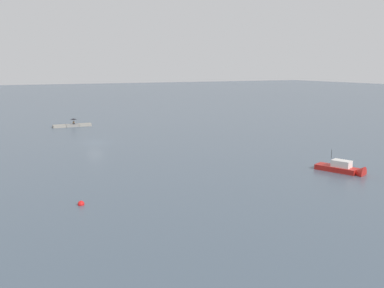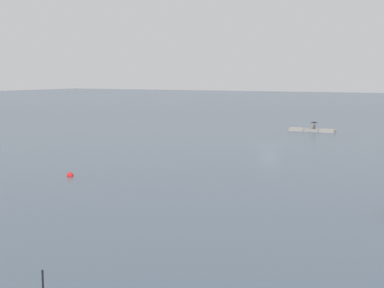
% 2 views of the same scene
% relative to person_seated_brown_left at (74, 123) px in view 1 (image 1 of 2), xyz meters
% --- Properties ---
extents(ground_plane, '(500.00, 500.00, 0.00)m').
position_rel_person_seated_brown_left_xyz_m(ground_plane, '(0.36, 21.23, -0.80)').
color(ground_plane, '#475666').
extents(seawall_pier, '(8.00, 1.75, 0.54)m').
position_rel_person_seated_brown_left_xyz_m(seawall_pier, '(0.36, -0.01, -0.52)').
color(seawall_pier, gray).
rests_on(seawall_pier, ground_plane).
extents(person_seated_brown_left, '(0.40, 0.60, 0.73)m').
position_rel_person_seated_brown_left_xyz_m(person_seated_brown_left, '(0.00, 0.00, 0.00)').
color(person_seated_brown_left, '#1E2333').
rests_on(person_seated_brown_left, seawall_pier).
extents(umbrella_open_black, '(1.35, 1.35, 1.29)m').
position_rel_person_seated_brown_left_xyz_m(umbrella_open_black, '(0.00, 0.05, 0.86)').
color(umbrella_open_black, black).
rests_on(umbrella_open_black, seawall_pier).
extents(motorboat_red_mid, '(3.88, 6.14, 3.31)m').
position_rel_person_seated_brown_left_xyz_m(motorboat_red_mid, '(-22.43, 54.91, -0.45)').
color(motorboat_red_mid, red).
rests_on(motorboat_red_mid, ground_plane).
extents(mooring_buoy_near, '(0.62, 0.62, 0.62)m').
position_rel_person_seated_brown_left_xyz_m(mooring_buoy_near, '(9.03, 53.14, -0.69)').
color(mooring_buoy_near, red).
rests_on(mooring_buoy_near, ground_plane).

